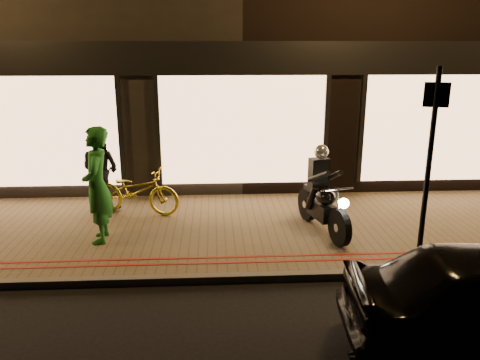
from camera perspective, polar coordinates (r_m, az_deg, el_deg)
name	(u,v)px	position (r m, az deg, el deg)	size (l,w,h in m)	color
ground	(259,283)	(7.10, 2.34, -12.40)	(90.00, 90.00, 0.00)	black
sidewalk	(249,229)	(8.89, 1.10, -5.98)	(50.00, 4.00, 0.12)	brown
kerb_stone	(259,277)	(7.12, 2.30, -11.78)	(50.00, 0.14, 0.12)	#59544C
red_kerb_lines	(256,259)	(7.54, 1.94, -9.61)	(50.00, 0.26, 0.01)	maroon
building_row	(233,18)	(15.26, -0.91, 19.09)	(48.00, 10.11, 8.50)	black
motorcycle	(322,199)	(8.56, 9.98, -2.28)	(0.71, 1.92, 1.59)	black
sign_post	(429,159)	(7.37, 22.10, 2.42)	(0.34, 0.14, 3.00)	black
bicycle_gold	(135,191)	(9.60, -12.65, -1.31)	(0.63, 1.82, 0.96)	gold
person_green	(97,185)	(8.26, -17.03, -0.62)	(0.73, 0.48, 2.00)	#1B6820
person_dark	(100,170)	(9.99, -16.65, 1.23)	(0.82, 0.64, 1.68)	black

